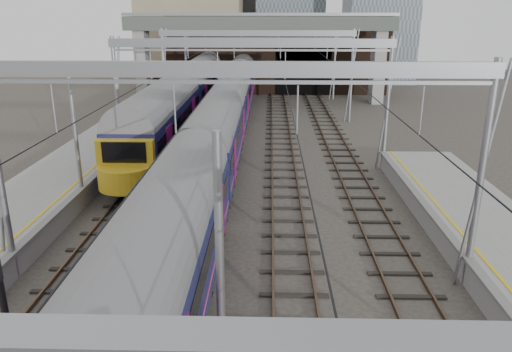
{
  "coord_description": "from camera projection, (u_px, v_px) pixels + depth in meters",
  "views": [
    {
      "loc": [
        1.09,
        -8.05,
        9.33
      ],
      "look_at": [
        0.52,
        12.96,
        2.4
      ],
      "focal_mm": 35.0,
      "sensor_mm": 36.0,
      "label": 1
    }
  ],
  "objects": [
    {
      "name": "tracks",
      "position": [
        247.0,
        208.0,
        24.83
      ],
      "size": [
        14.4,
        80.0,
        0.22
      ],
      "color": "#4C3828",
      "rests_on": "ground"
    },
    {
      "name": "overhead_line",
      "position": [
        251.0,
        62.0,
        28.94
      ],
      "size": [
        16.8,
        80.0,
        8.0
      ],
      "color": "gray",
      "rests_on": "ground"
    },
    {
      "name": "retaining_wall",
      "position": [
        273.0,
        57.0,
        58.5
      ],
      "size": [
        28.0,
        2.75,
        9.0
      ],
      "color": "black",
      "rests_on": "ground"
    },
    {
      "name": "overbridge",
      "position": [
        260.0,
        33.0,
        51.99
      ],
      "size": [
        28.0,
        3.0,
        9.25
      ],
      "color": "gray",
      "rests_on": "ground"
    },
    {
      "name": "train_main",
      "position": [
        228.0,
        110.0,
        36.85
      ],
      "size": [
        2.72,
        63.0,
        4.71
      ],
      "color": "black",
      "rests_on": "ground"
    },
    {
      "name": "train_second",
      "position": [
        197.0,
        85.0,
        48.58
      ],
      "size": [
        2.94,
        50.93,
        5.01
      ],
      "color": "black",
      "rests_on": "ground"
    },
    {
      "name": "signal_near_left",
      "position": [
        3.0,
        313.0,
        10.96
      ],
      "size": [
        0.37,
        0.46,
        4.8
      ],
      "rotation": [
        0.0,
        0.0,
        -0.18
      ],
      "color": "black",
      "rests_on": "ground"
    },
    {
      "name": "equip_cover_a",
      "position": [
        169.0,
        302.0,
        16.79
      ],
      "size": [
        0.97,
        0.78,
        0.1
      ],
      "primitive_type": "cube",
      "rotation": [
        0.0,
        0.0,
        -0.21
      ],
      "color": "blue",
      "rests_on": "ground"
    },
    {
      "name": "equip_cover_b",
      "position": [
        247.0,
        328.0,
        15.37
      ],
      "size": [
        0.99,
        0.76,
        0.11
      ],
      "primitive_type": "cube",
      "rotation": [
        0.0,
        0.0,
        -0.13
      ],
      "color": "blue",
      "rests_on": "ground"
    }
  ]
}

